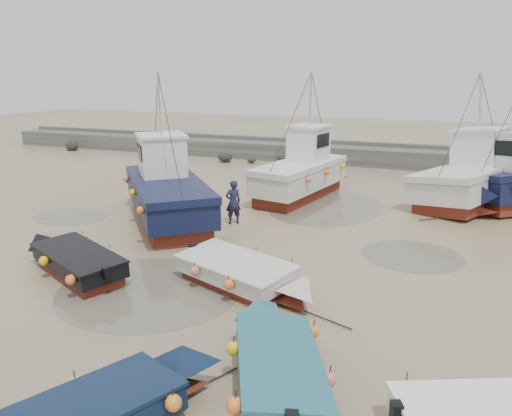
# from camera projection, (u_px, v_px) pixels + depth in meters

# --- Properties ---
(ground) EXTENTS (120.00, 120.00, 0.00)m
(ground) POSITION_uv_depth(u_px,v_px,m) (228.00, 281.00, 15.35)
(ground) COLOR tan
(ground) RESTS_ON ground
(seawall) EXTENTS (60.00, 4.92, 1.50)m
(seawall) POSITION_uv_depth(u_px,v_px,m) (360.00, 156.00, 34.89)
(seawall) COLOR #60615C
(seawall) RESTS_ON ground
(puddle_a) EXTENTS (5.43, 5.43, 0.01)m
(puddle_a) POSITION_uv_depth(u_px,v_px,m) (149.00, 290.00, 14.68)
(puddle_a) COLOR #625B4D
(puddle_a) RESTS_ON ground
(puddle_b) EXTENTS (3.55, 3.55, 0.01)m
(puddle_b) POSITION_uv_depth(u_px,v_px,m) (412.00, 256.00, 17.45)
(puddle_b) COLOR #625B4D
(puddle_b) RESTS_ON ground
(puddle_c) EXTENTS (3.43, 3.43, 0.01)m
(puddle_c) POSITION_uv_depth(u_px,v_px,m) (70.00, 217.00, 22.23)
(puddle_c) COLOR #625B4D
(puddle_c) RESTS_ON ground
(puddle_d) EXTENTS (5.42, 5.42, 0.01)m
(puddle_d) POSITION_uv_depth(u_px,v_px,m) (326.00, 206.00, 23.95)
(puddle_d) COLOR #625B4D
(puddle_d) RESTS_ON ground
(dinghy_1) EXTENTS (3.40, 5.66, 1.43)m
(dinghy_1) POSITION_uv_depth(u_px,v_px,m) (93.00, 414.00, 8.49)
(dinghy_1) COLOR maroon
(dinghy_1) RESTS_ON ground
(dinghy_2) EXTENTS (3.22, 5.51, 1.43)m
(dinghy_2) POSITION_uv_depth(u_px,v_px,m) (274.00, 357.00, 10.19)
(dinghy_2) COLOR maroon
(dinghy_2) RESTS_ON ground
(dinghy_4) EXTENTS (5.82, 3.37, 1.43)m
(dinghy_4) POSITION_uv_depth(u_px,v_px,m) (74.00, 257.00, 15.82)
(dinghy_4) COLOR maroon
(dinghy_4) RESTS_ON ground
(dinghy_5) EXTENTS (5.81, 3.22, 1.43)m
(dinghy_5) POSITION_uv_depth(u_px,v_px,m) (245.00, 272.00, 14.61)
(dinghy_5) COLOR maroon
(dinghy_5) RESTS_ON ground
(cabin_boat_0) EXTENTS (8.11, 9.08, 6.22)m
(cabin_boat_0) POSITION_uv_depth(u_px,v_px,m) (165.00, 189.00, 21.72)
(cabin_boat_0) COLOR maroon
(cabin_boat_0) RESTS_ON ground
(cabin_boat_1) EXTENTS (3.72, 9.81, 6.22)m
(cabin_boat_1) POSITION_uv_depth(u_px,v_px,m) (305.00, 170.00, 25.69)
(cabin_boat_1) COLOR maroon
(cabin_boat_1) RESTS_ON ground
(cabin_boat_3) EXTENTS (6.25, 10.14, 6.22)m
(cabin_boat_3) POSITION_uv_depth(u_px,v_px,m) (479.00, 176.00, 24.27)
(cabin_boat_3) COLOR maroon
(cabin_boat_3) RESTS_ON ground
(person) EXTENTS (0.80, 0.80, 1.87)m
(person) POSITION_uv_depth(u_px,v_px,m) (233.00, 223.00, 21.24)
(person) COLOR #191D38
(person) RESTS_ON ground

